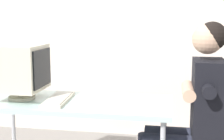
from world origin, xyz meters
The scene contains 6 objects.
wall_back centered at (0.30, 1.40, 1.50)m, with size 8.00×0.10×3.00m, color beige.
desk centered at (0.00, 0.00, 0.68)m, with size 1.47×0.64×0.74m.
crt_monitor centered at (-0.45, -0.02, 0.98)m, with size 0.36×0.40×0.43m.
keyboard centered at (-0.14, -0.04, 0.75)m, with size 0.18×0.47×0.03m.
office_chair centered at (1.07, 0.00, 0.48)m, with size 0.41×0.41×0.87m.
person_seated centered at (0.88, 0.00, 0.73)m, with size 0.75×0.57×1.35m.
Camera 1 is at (0.72, -2.48, 1.39)m, focal length 54.46 mm.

